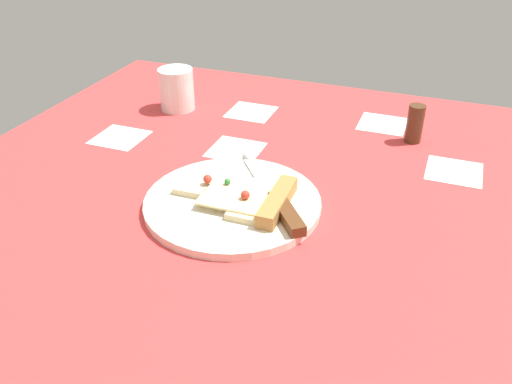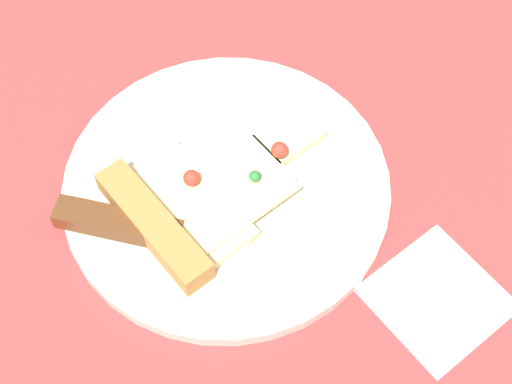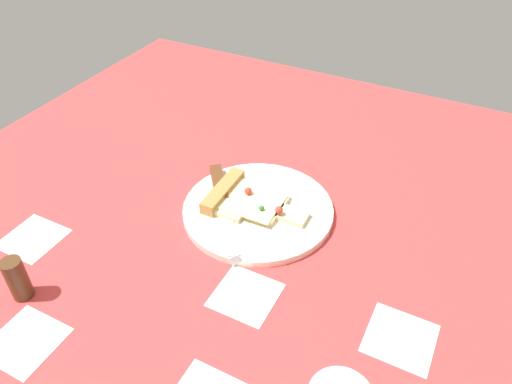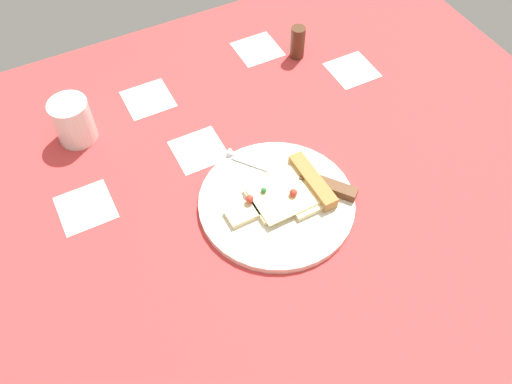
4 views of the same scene
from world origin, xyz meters
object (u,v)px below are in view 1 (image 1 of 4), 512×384
at_px(drinking_glass, 177,89).
at_px(pizza_slice, 249,198).
at_px(knife, 276,198).
at_px(pepper_shaker, 415,124).
at_px(plate, 233,203).

bearing_deg(drinking_glass, pizza_slice, 132.35).
distance_m(knife, pepper_shaker, 0.35).
bearing_deg(pepper_shaker, pizza_slice, 58.32).
bearing_deg(pizza_slice, knife, -65.48).
bearing_deg(pizza_slice, plate, 90.22).
bearing_deg(knife, plate, 157.80).
xyz_separation_m(plate, knife, (-0.06, -0.02, 0.01)).
bearing_deg(knife, pepper_shaker, 23.71).
bearing_deg(drinking_glass, knife, 137.47).
height_order(pizza_slice, knife, pizza_slice).
relative_size(knife, pepper_shaker, 2.85).
height_order(plate, pizza_slice, pizza_slice).
xyz_separation_m(pizza_slice, drinking_glass, (0.28, -0.31, 0.02)).
bearing_deg(drinking_glass, pepper_shaker, -178.19).
xyz_separation_m(knife, pepper_shaker, (-0.16, -0.30, 0.02)).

